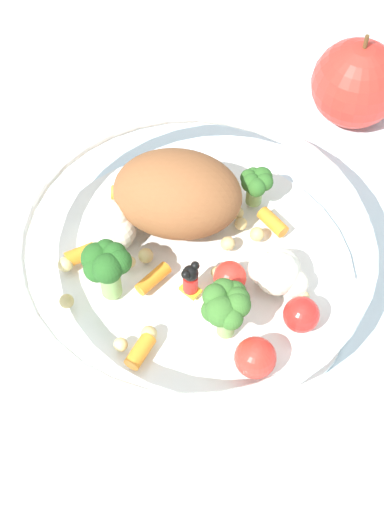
% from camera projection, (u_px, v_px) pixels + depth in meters
% --- Properties ---
extents(ground_plane, '(2.40, 2.40, 0.00)m').
position_uv_depth(ground_plane, '(186.00, 258.00, 0.59)').
color(ground_plane, silver).
extents(food_container, '(0.26, 0.26, 0.07)m').
position_uv_depth(food_container, '(190.00, 244.00, 0.55)').
color(food_container, white).
rests_on(food_container, ground_plane).
extents(loose_apple, '(0.08, 0.08, 0.09)m').
position_uv_depth(loose_apple, '(356.00, 83.00, 0.64)').
color(loose_apple, red).
rests_on(loose_apple, ground_plane).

